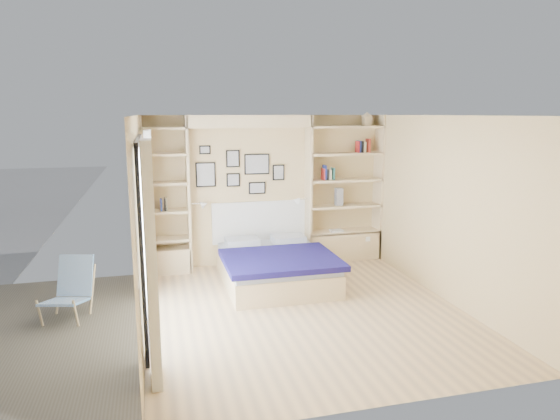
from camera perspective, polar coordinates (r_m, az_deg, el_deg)
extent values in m
plane|color=tan|center=(6.64, 2.78, -11.39)|extent=(4.50, 4.50, 0.00)
plane|color=tan|center=(8.41, -1.66, 2.26)|extent=(4.00, 0.00, 4.00)
plane|color=tan|center=(4.24, 11.98, -6.75)|extent=(4.00, 0.00, 4.00)
plane|color=tan|center=(6.00, -15.69, -1.70)|extent=(0.00, 4.50, 4.50)
plane|color=tan|center=(7.12, 18.45, 0.09)|extent=(0.00, 4.50, 4.50)
plane|color=white|center=(6.14, 3.00, 10.74)|extent=(4.50, 4.50, 0.00)
cube|color=beige|center=(8.05, -10.45, 1.69)|extent=(0.04, 0.35, 2.50)
cube|color=beige|center=(8.43, 3.25, 2.26)|extent=(0.04, 0.35, 2.50)
cube|color=beige|center=(8.08, -3.54, 10.08)|extent=(2.00, 0.35, 0.20)
cube|color=beige|center=(8.89, 11.14, 2.53)|extent=(0.04, 0.35, 2.50)
cube|color=beige|center=(8.04, -15.29, 1.46)|extent=(0.04, 0.35, 2.50)
cube|color=beige|center=(8.85, 7.21, -4.01)|extent=(1.30, 0.35, 0.50)
cube|color=beige|center=(8.27, -12.62, -5.62)|extent=(0.70, 0.35, 0.40)
cube|color=black|center=(5.87, -15.89, 7.69)|extent=(0.04, 2.08, 0.06)
cube|color=black|center=(6.37, -14.84, -12.46)|extent=(0.04, 2.08, 0.06)
cube|color=black|center=(5.05, -15.47, -5.82)|extent=(0.04, 0.06, 2.20)
cube|color=black|center=(7.03, -15.24, -1.11)|extent=(0.04, 0.06, 2.20)
cube|color=silver|center=(6.03, -15.44, -2.90)|extent=(0.01, 2.00, 2.20)
cube|color=white|center=(4.76, -14.46, -6.15)|extent=(0.10, 0.45, 2.30)
cube|color=white|center=(7.29, -14.53, -0.24)|extent=(0.10, 0.45, 2.30)
cube|color=beige|center=(8.78, 7.25, -2.44)|extent=(1.30, 0.35, 0.04)
cube|color=beige|center=(8.69, 7.32, 0.45)|extent=(1.30, 0.35, 0.04)
cube|color=beige|center=(8.62, 7.39, 3.39)|extent=(1.30, 0.35, 0.04)
cube|color=beige|center=(8.57, 7.46, 6.37)|extent=(1.30, 0.35, 0.04)
cube|color=beige|center=(8.55, 7.54, 9.38)|extent=(1.30, 0.35, 0.04)
cube|color=beige|center=(8.18, -12.73, -3.27)|extent=(0.70, 0.35, 0.04)
cube|color=beige|center=(8.08, -12.86, -0.17)|extent=(0.70, 0.35, 0.04)
cube|color=beige|center=(8.01, -13.00, 2.99)|extent=(0.70, 0.35, 0.04)
cube|color=beige|center=(7.96, -13.14, 6.19)|extent=(0.70, 0.35, 0.04)
cube|color=beige|center=(7.94, -13.26, 9.07)|extent=(0.70, 0.35, 0.04)
cube|color=beige|center=(7.60, -0.56, -7.10)|extent=(1.53, 1.91, 0.33)
cube|color=#A9AEB9|center=(7.53, -0.57, -5.53)|extent=(1.49, 1.87, 0.10)
cube|color=#120E45|center=(7.21, 0.05, -5.70)|extent=(1.63, 1.34, 0.08)
cube|color=#A9AEB9|center=(8.05, -4.33, -3.67)|extent=(0.53, 0.38, 0.12)
cube|color=#A9AEB9|center=(8.21, 0.93, -3.34)|extent=(0.53, 0.38, 0.12)
cube|color=white|center=(8.46, -2.30, -1.35)|extent=(1.63, 0.04, 0.70)
cube|color=black|center=(8.19, -8.50, 4.02)|extent=(0.32, 0.02, 0.40)
cube|color=gray|center=(8.17, -8.49, 4.01)|extent=(0.28, 0.01, 0.36)
cube|color=black|center=(8.22, -5.41, 5.87)|extent=(0.22, 0.02, 0.28)
cube|color=gray|center=(8.21, -5.40, 5.87)|extent=(0.18, 0.01, 0.24)
cube|color=black|center=(8.26, -5.37, 3.45)|extent=(0.22, 0.02, 0.22)
cube|color=gray|center=(8.25, -5.35, 3.44)|extent=(0.18, 0.01, 0.18)
cube|color=black|center=(8.30, -2.66, 5.26)|extent=(0.42, 0.02, 0.34)
cube|color=gray|center=(8.29, -2.64, 5.26)|extent=(0.38, 0.01, 0.30)
cube|color=black|center=(8.35, -2.63, 2.53)|extent=(0.28, 0.02, 0.20)
cube|color=gray|center=(8.34, -2.62, 2.52)|extent=(0.24, 0.01, 0.16)
cube|color=black|center=(8.40, -0.17, 4.31)|extent=(0.20, 0.02, 0.26)
cube|color=gray|center=(8.39, -0.15, 4.31)|extent=(0.16, 0.01, 0.22)
cube|color=black|center=(8.15, -8.58, 6.81)|extent=(0.18, 0.02, 0.14)
cube|color=gray|center=(8.14, -8.57, 6.81)|extent=(0.14, 0.01, 0.10)
cylinder|color=silver|center=(8.01, -9.38, 0.73)|extent=(0.20, 0.02, 0.02)
cone|color=white|center=(8.03, -8.66, 0.63)|extent=(0.13, 0.12, 0.15)
cylinder|color=silver|center=(8.33, 2.48, 1.27)|extent=(0.20, 0.02, 0.02)
cone|color=white|center=(8.31, 1.82, 1.10)|extent=(0.13, 0.12, 0.15)
cube|color=#A51E1E|center=(8.47, 4.95, 4.10)|extent=(0.02, 0.15, 0.19)
cube|color=navy|center=(8.47, 5.11, 4.29)|extent=(0.03, 0.15, 0.25)
cube|color=black|center=(8.49, 5.33, 4.08)|extent=(0.03, 0.15, 0.18)
cube|color=#BFB28C|center=(8.50, 5.64, 4.03)|extent=(0.04, 0.15, 0.17)
cube|color=#255C4E|center=(8.52, 6.05, 4.15)|extent=(0.03, 0.15, 0.20)
cube|color=#A51E1E|center=(8.65, 8.86, 7.15)|extent=(0.02, 0.15, 0.19)
cube|color=navy|center=(8.65, 8.99, 7.17)|extent=(0.03, 0.15, 0.20)
cube|color=black|center=(8.67, 9.25, 7.15)|extent=(0.03, 0.15, 0.19)
cube|color=#BFB28C|center=(8.69, 9.52, 7.10)|extent=(0.04, 0.15, 0.18)
cube|color=#A42E22|center=(8.72, 10.02, 7.27)|extent=(0.03, 0.15, 0.23)
cube|color=navy|center=(8.06, -13.43, 0.58)|extent=(0.02, 0.15, 0.18)
cube|color=black|center=(8.06, -12.99, 0.66)|extent=(0.03, 0.15, 0.20)
cube|color=#BFB28C|center=(8.06, -12.87, 0.67)|extent=(0.03, 0.15, 0.20)
cube|color=beige|center=(8.69, 9.89, 9.96)|extent=(0.13, 0.13, 0.15)
cone|color=beige|center=(8.69, 9.91, 10.72)|extent=(0.20, 0.20, 0.08)
cube|color=slate|center=(8.62, 6.74, 1.53)|extent=(0.12, 0.12, 0.30)
cube|color=white|center=(8.67, 6.46, -2.35)|extent=(0.22, 0.16, 0.03)
cylinder|color=tan|center=(6.65, -25.76, -10.67)|extent=(0.06, 0.13, 0.38)
cylinder|color=tan|center=(6.48, -22.29, -10.96)|extent=(0.06, 0.13, 0.38)
cylinder|color=tan|center=(7.07, -23.94, -8.40)|extent=(0.11, 0.31, 0.63)
cylinder|color=tan|center=(6.91, -20.66, -8.61)|extent=(0.11, 0.31, 0.63)
cube|color=#3067A8|center=(6.70, -23.42, -9.60)|extent=(0.56, 0.62, 0.14)
cube|color=#3067A8|center=(6.95, -22.34, -6.91)|extent=(0.48, 0.32, 0.51)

